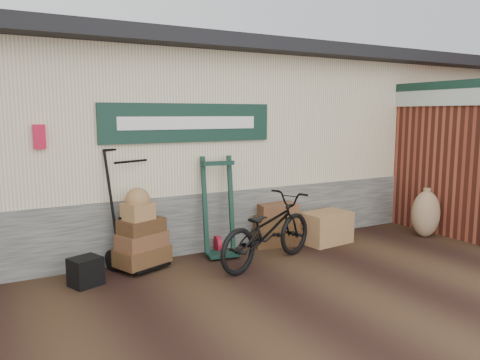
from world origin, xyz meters
The scene contains 10 objects.
ground centered at (0.00, 0.00, 0.00)m, with size 80.00×80.00×0.00m, color black.
station_building centered at (-0.01, 2.74, 1.61)m, with size 14.40×4.10×3.20m.
brick_outbuilding centered at (4.70, 1.19, 1.30)m, with size 1.71×4.51×2.62m.
porter_trolley centered at (-1.20, 0.85, 0.83)m, with size 0.83×0.62×1.66m, color black, non-canonical shape.
green_barrow centered at (0.06, 0.76, 0.73)m, with size 0.53×0.45×1.46m, color #112D22, non-canonical shape.
suitcase_stack centered at (1.10, 0.83, 0.34)m, with size 0.76×0.48×0.67m, color #3D2713, non-canonical shape.
wicker_hamper centered at (1.86, 0.50, 0.25)m, with size 0.78×0.51×0.51m, color brown.
black_trunk centered at (-1.93, 0.43, 0.17)m, with size 0.35×0.30×0.35m, color black.
bicycle centered at (0.45, 0.05, 0.54)m, with size 1.85×0.65×1.08m, color black.
burlap_sack_left centered at (3.58, -0.03, 0.39)m, with size 0.49×0.41×0.79m, color #8E6C4C.
Camera 1 is at (-2.95, -5.27, 2.08)m, focal length 35.00 mm.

